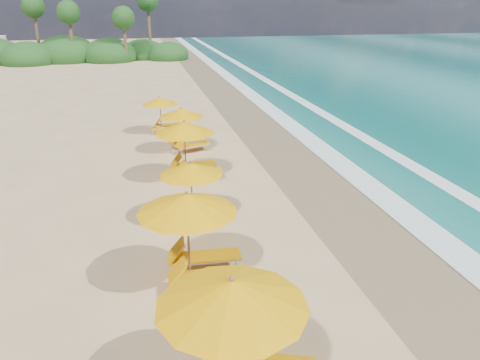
# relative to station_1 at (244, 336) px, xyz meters

# --- Properties ---
(ground) EXTENTS (160.00, 160.00, 0.00)m
(ground) POSITION_rel_station_1_xyz_m (1.70, 7.89, -1.49)
(ground) COLOR tan
(ground) RESTS_ON ground
(wet_sand) EXTENTS (4.00, 160.00, 0.01)m
(wet_sand) POSITION_rel_station_1_xyz_m (5.70, 7.89, -1.49)
(wet_sand) COLOR #7C674A
(wet_sand) RESTS_ON ground
(surf_foam) EXTENTS (4.00, 160.00, 0.01)m
(surf_foam) POSITION_rel_station_1_xyz_m (8.40, 7.89, -1.47)
(surf_foam) COLOR white
(surf_foam) RESTS_ON ground
(station_1) EXTENTS (3.45, 3.40, 2.67)m
(station_1) POSITION_rel_station_1_xyz_m (0.00, 0.00, 0.00)
(station_1) COLOR olive
(station_1) RESTS_ON ground
(station_2) EXTENTS (2.83, 2.63, 2.54)m
(station_2) POSITION_rel_station_1_xyz_m (-0.29, 4.10, -0.07)
(station_2) COLOR olive
(station_2) RESTS_ON ground
(station_3) EXTENTS (2.63, 2.56, 2.08)m
(station_3) POSITION_rel_station_1_xyz_m (0.18, 7.67, -0.33)
(station_3) COLOR olive
(station_3) RESTS_ON ground
(station_4) EXTENTS (2.77, 2.59, 2.44)m
(station_4) POSITION_rel_station_1_xyz_m (0.45, 11.61, -0.13)
(station_4) COLOR olive
(station_4) RESTS_ON ground
(station_5) EXTENTS (2.76, 2.70, 2.16)m
(station_5) POSITION_rel_station_1_xyz_m (0.66, 15.36, -0.28)
(station_5) COLOR olive
(station_5) RESTS_ON ground
(station_6) EXTENTS (2.53, 2.46, 2.01)m
(station_6) POSITION_rel_station_1_xyz_m (-0.14, 18.93, -0.37)
(station_6) COLOR olive
(station_6) RESTS_ON ground
(treeline) EXTENTS (25.80, 8.80, 9.74)m
(treeline) POSITION_rel_station_1_xyz_m (-8.24, 53.40, -0.50)
(treeline) COLOR #163D14
(treeline) RESTS_ON ground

